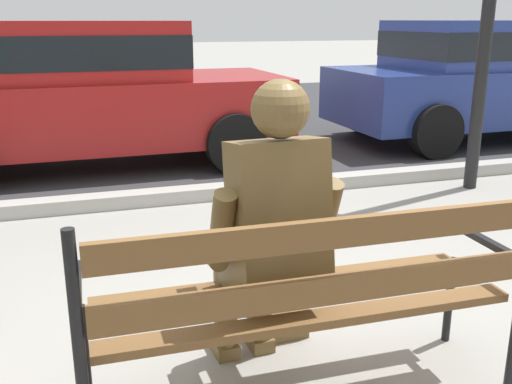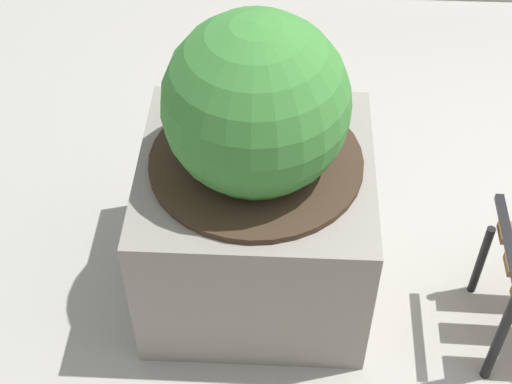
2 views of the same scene
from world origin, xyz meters
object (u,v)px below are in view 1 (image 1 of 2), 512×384
park_bench (309,290)px  parked_car_blue (482,76)px  parked_car_red (90,89)px  bronze_statue_seated (268,245)px

park_bench → parked_car_blue: bearing=46.6°
parked_car_red → parked_car_blue: same height
parked_car_red → parked_car_blue: size_ratio=1.00×
parked_car_red → bronze_statue_seated: bearing=-83.4°
park_bench → parked_car_blue: 6.50m
park_bench → bronze_statue_seated: bearing=115.5°
parked_car_red → parked_car_blue: bearing=0.0°
parked_car_blue → park_bench: bearing=-133.4°
bronze_statue_seated → parked_car_red: size_ratio=0.33×
parked_car_red → parked_car_blue: (5.08, 0.00, 0.00)m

